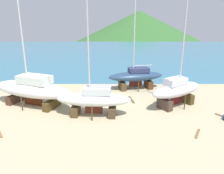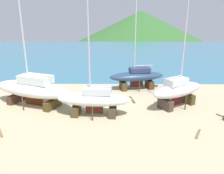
{
  "view_description": "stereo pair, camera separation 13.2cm",
  "coord_description": "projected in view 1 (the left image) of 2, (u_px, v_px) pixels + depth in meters",
  "views": [
    {
      "loc": [
        -0.1,
        -25.01,
        9.53
      ],
      "look_at": [
        -0.18,
        -0.91,
        1.9
      ],
      "focal_mm": 35.38,
      "sensor_mm": 36.0,
      "label": 1
    },
    {
      "loc": [
        0.03,
        -25.0,
        9.53
      ],
      "look_at": [
        -0.18,
        -0.91,
        1.9
      ],
      "focal_mm": 35.38,
      "sensor_mm": 36.0,
      "label": 2
    }
  ],
  "objects": [
    {
      "name": "ground_plane",
      "position": [
        114.0,
        108.0,
        24.13
      ],
      "size": [
        37.17,
        37.17,
        0.0
      ],
      "primitive_type": "plane",
      "color": "tan"
    },
    {
      "name": "sea_water",
      "position": [
        113.0,
        53.0,
        61.79
      ],
      "size": [
        128.06,
        60.4,
        0.01
      ],
      "primitive_type": "cube",
      "color": "teal",
      "rests_on": "ground"
    },
    {
      "name": "headland_hill",
      "position": [
        140.0,
        31.0,
        163.55
      ],
      "size": [
        120.89,
        120.89,
        28.39
      ],
      "primitive_type": "cone",
      "color": "#33642D",
      "rests_on": "ground"
    },
    {
      "name": "sailboat_small_center",
      "position": [
        33.0,
        88.0,
        24.52
      ],
      "size": [
        10.58,
        6.6,
        15.66
      ],
      "rotation": [
        0.0,
        0.0,
        2.77
      ],
      "color": "#4D3122",
      "rests_on": "ground"
    },
    {
      "name": "sailboat_large_starboard",
      "position": [
        177.0,
        90.0,
        24.26
      ],
      "size": [
        7.09,
        5.67,
        12.49
      ],
      "rotation": [
        0.0,
        0.0,
        0.57
      ],
      "color": "#42371A",
      "rests_on": "ground"
    },
    {
      "name": "sailboat_far_slipway",
      "position": [
        137.0,
        76.0,
        30.33
      ],
      "size": [
        7.94,
        3.9,
        12.78
      ],
      "rotation": [
        0.0,
        0.0,
        3.34
      ],
      "color": "#4C3A1F",
      "rests_on": "ground"
    },
    {
      "name": "sailboat_mid_port",
      "position": [
        95.0,
        99.0,
        22.02
      ],
      "size": [
        7.6,
        2.77,
        11.97
      ],
      "rotation": [
        0.0,
        0.0,
        3.08
      ],
      "color": "#4C3A21",
      "rests_on": "ground"
    },
    {
      "name": "barrel_tipped_center",
      "position": [
        97.0,
        91.0,
        28.62
      ],
      "size": [
        0.74,
        0.74,
        0.9
      ],
      "primitive_type": "cylinder",
      "rotation": [
        0.0,
        0.0,
        2.2
      ],
      "color": "maroon",
      "rests_on": "ground"
    },
    {
      "name": "barrel_rust_far",
      "position": [
        182.0,
        90.0,
        29.23
      ],
      "size": [
        0.95,
        0.85,
        0.59
      ],
      "primitive_type": "cylinder",
      "rotation": [
        1.57,
        0.0,
        4.32
      ],
      "color": "brown",
      "rests_on": "ground"
    },
    {
      "name": "barrel_ochre",
      "position": [
        104.0,
        89.0,
        29.74
      ],
      "size": [
        0.91,
        0.99,
        0.62
      ],
      "primitive_type": "cylinder",
      "rotation": [
        1.57,
        0.0,
        0.45
      ],
      "color": "brown",
      "rests_on": "ground"
    },
    {
      "name": "timber_long_fore",
      "position": [
        132.0,
        100.0,
        26.55
      ],
      "size": [
        0.6,
        2.15,
        0.12
      ],
      "primitive_type": "cube",
      "rotation": [
        0.0,
        0.0,
        1.75
      ],
      "color": "brown",
      "rests_on": "ground"
    },
    {
      "name": "timber_plank_near",
      "position": [
        198.0,
        134.0,
        18.81
      ],
      "size": [
        0.97,
        1.56,
        0.1
      ],
      "primitive_type": "cube",
      "rotation": [
        0.0,
        0.0,
        1.06
      ],
      "color": "brown",
      "rests_on": "ground"
    },
    {
      "name": "timber_short_skew",
      "position": [
        84.0,
        98.0,
        26.92
      ],
      "size": [
        1.39,
        1.67,
        0.15
      ],
      "primitive_type": "cube",
      "rotation": [
        0.0,
        0.0,
        2.24
      ],
      "color": "brown",
      "rests_on": "ground"
    },
    {
      "name": "timber_short_cross",
      "position": [
        0.0,
        130.0,
        19.31
      ],
      "size": [
        1.67,
        2.33,
        0.13
      ],
      "primitive_type": "cube",
      "rotation": [
        0.0,
        0.0,
        2.17
      ],
      "color": "brown",
      "rests_on": "ground"
    }
  ]
}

